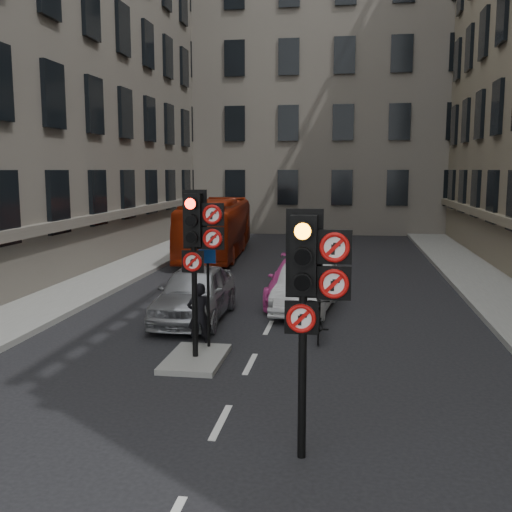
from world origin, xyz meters
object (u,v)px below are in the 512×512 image
(car_silver, at_px, (195,293))
(motorcyclist, at_px, (199,315))
(signal_far, at_px, (198,237))
(car_pink, at_px, (298,281))
(car_white, at_px, (307,288))
(signal_near, at_px, (310,281))
(bus_red, at_px, (216,228))
(motorcycle, at_px, (319,317))
(info_sign, at_px, (208,284))

(car_silver, xyz_separation_m, motorcyclist, (0.77, -2.57, 0.02))
(signal_far, bearing_deg, car_pink, 75.48)
(car_white, bearing_deg, signal_far, -104.77)
(car_silver, distance_m, motorcyclist, 2.68)
(car_white, relative_size, motorcyclist, 2.64)
(signal_near, xyz_separation_m, car_white, (-0.64, 9.17, -1.91))
(signal_near, bearing_deg, signal_far, 123.02)
(car_pink, xyz_separation_m, bus_red, (-4.67, 9.27, 0.72))
(car_white, bearing_deg, motorcycle, -74.56)
(car_silver, relative_size, bus_red, 0.45)
(car_white, bearing_deg, car_silver, -145.82)
(motorcyclist, bearing_deg, car_silver, -91.57)
(car_white, bearing_deg, bus_red, 121.78)
(car_white, xyz_separation_m, car_pink, (-0.34, 1.10, -0.02))
(motorcycle, height_order, motorcyclist, motorcyclist)
(car_silver, bearing_deg, car_pink, 44.81)
(bus_red, relative_size, motorcyclist, 6.39)
(signal_far, distance_m, car_silver, 4.20)
(car_pink, height_order, bus_red, bus_red)
(bus_red, bearing_deg, info_sign, -82.34)
(car_pink, height_order, motorcyclist, motorcyclist)
(signal_far, relative_size, motorcyclist, 2.33)
(car_silver, xyz_separation_m, car_white, (2.97, 1.59, -0.08))
(car_white, bearing_deg, motorcyclist, -111.88)
(signal_near, height_order, motorcycle, signal_near)
(car_silver, relative_size, motorcycle, 2.40)
(car_pink, bearing_deg, motorcycle, -78.64)
(car_silver, bearing_deg, bus_red, 98.86)
(bus_red, height_order, motorcycle, bus_red)
(car_silver, xyz_separation_m, car_pink, (2.64, 2.69, -0.11))
(car_white, distance_m, info_sign, 4.91)
(car_pink, xyz_separation_m, info_sign, (-1.59, -5.53, 0.92))
(bus_red, distance_m, info_sign, 15.12)
(car_white, distance_m, car_pink, 1.15)
(signal_near, xyz_separation_m, motorcyclist, (-2.84, 5.01, -1.81))
(signal_far, height_order, car_pink, signal_far)
(signal_near, distance_m, motorcyclist, 6.04)
(car_pink, distance_m, info_sign, 5.82)
(signal_near, height_order, bus_red, signal_near)
(motorcyclist, xyz_separation_m, info_sign, (0.28, -0.27, 0.79))
(car_white, bearing_deg, info_sign, -107.50)
(car_white, distance_m, motorcycle, 3.01)
(car_pink, relative_size, bus_red, 0.45)
(signal_far, height_order, car_silver, signal_far)
(car_pink, bearing_deg, car_silver, -134.58)
(bus_red, height_order, info_sign, bus_red)
(bus_red, distance_m, motorcyclist, 14.81)
(motorcycle, bearing_deg, signal_far, -140.38)
(car_pink, distance_m, motorcycle, 4.15)
(car_white, height_order, car_pink, car_white)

